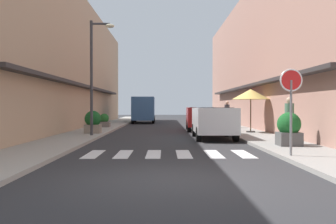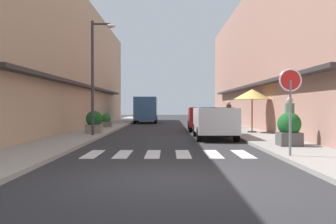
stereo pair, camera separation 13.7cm
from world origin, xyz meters
name	(u,v)px [view 1 (the left image)]	position (x,y,z in m)	size (l,w,h in m)	color
ground_plane	(166,130)	(0.00, 16.66, 0.00)	(91.65, 91.65, 0.00)	#2B2B2D
sidewalk_left	(98,130)	(-4.34, 16.66, 0.06)	(2.26, 58.33, 0.12)	#9E998E
sidewalk_right	(235,129)	(4.34, 16.66, 0.06)	(2.26, 58.33, 0.12)	gray
building_row_left	(45,62)	(-7.97, 17.75, 4.43)	(5.50, 39.49, 8.86)	tan
building_row_right	(287,58)	(7.97, 17.75, 4.71)	(5.50, 39.49, 9.43)	#A87A6B
crosswalk	(169,154)	(0.00, 4.32, 0.01)	(5.20, 2.20, 0.01)	silver
parked_car_near	(214,119)	(2.16, 10.13, 0.92)	(1.86, 4.42, 1.47)	silver
parked_car_mid	(201,116)	(2.16, 16.21, 0.92)	(1.92, 4.33, 1.47)	maroon
delivery_van	(144,108)	(-2.01, 27.87, 1.41)	(2.06, 5.42, 2.37)	#33598C
round_street_sign	(291,89)	(3.46, 3.01, 2.01)	(0.65, 0.07, 2.47)	slate
street_lamp	(95,66)	(-3.49, 11.05, 3.50)	(1.19, 0.28, 5.56)	#38383D
cafe_umbrella	(251,94)	(4.54, 13.11, 2.16)	(2.02, 2.02, 2.33)	#262626
planter_corner	(289,129)	(4.30, 5.82, 0.71)	(0.84, 0.84, 1.19)	#4C4C4C
planter_midblock	(93,122)	(-3.88, 12.49, 0.70)	(0.86, 0.86, 1.17)	gray
planter_far	(104,121)	(-4.22, 18.65, 0.53)	(0.75, 0.75, 0.91)	slate
pedestrian_walking_near	(289,119)	(4.50, 6.40, 1.04)	(0.34, 0.34, 1.74)	#282B33
pedestrian_walking_far	(227,113)	(4.05, 18.07, 1.04)	(0.34, 0.34, 1.75)	#282B33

